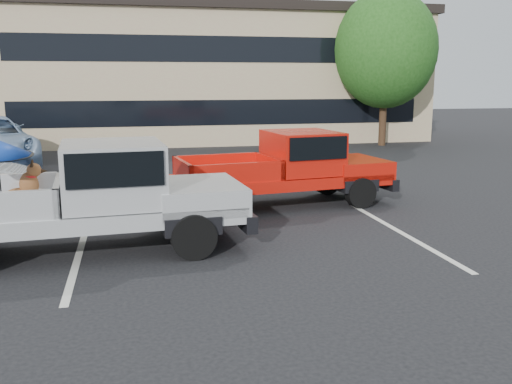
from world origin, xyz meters
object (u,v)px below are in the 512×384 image
(silver_pickup, at_px, (100,191))
(red_pickup, at_px, (296,165))
(tree_back, at_px, (275,52))
(tree_right, at_px, (386,50))

(silver_pickup, bearing_deg, red_pickup, 29.45)
(tree_back, xyz_separation_m, red_pickup, (-4.29, -19.11, -3.46))
(red_pickup, bearing_deg, silver_pickup, -154.19)
(silver_pickup, xyz_separation_m, red_pickup, (4.32, 2.86, -0.10))
(tree_right, bearing_deg, red_pickup, -123.29)
(silver_pickup, bearing_deg, tree_right, 46.16)
(silver_pickup, relative_size, red_pickup, 1.07)
(tree_right, relative_size, tree_back, 0.95)
(tree_right, height_order, silver_pickup, tree_right)
(tree_right, height_order, red_pickup, tree_right)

